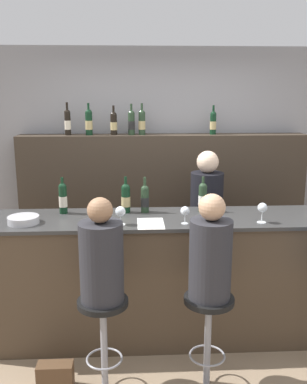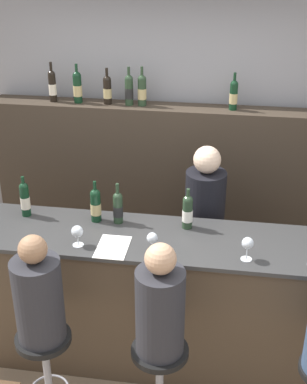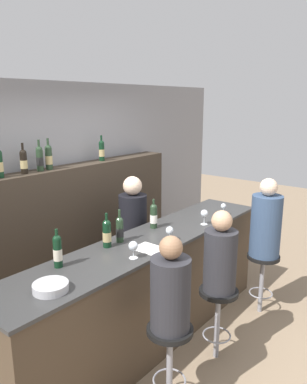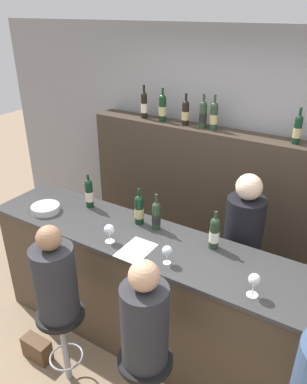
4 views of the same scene
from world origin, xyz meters
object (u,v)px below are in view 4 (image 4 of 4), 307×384
object	(u,v)px
wine_bottle_counter_2	(156,215)
wine_bottle_backbar_0	(144,105)
bar_stool_left	(62,328)
guest_seated_left	(55,278)
wine_bottle_backbar_2	(185,112)
wine_bottle_counter_3	(214,233)
wine_bottle_backbar_3	(203,114)
bartender	(239,264)
wine_bottle_counter_1	(139,209)
guest_seated_middle	(145,320)
wine_bottle_counter_0	(89,193)
wine_glass_2	(254,280)
wine_bottle_backbar_1	(163,108)
wine_glass_0	(109,230)
metal_bowl	(46,208)
wine_bottle_backbar_4	(214,116)
wine_bottle_backbar_5	(298,129)
bar_stool_middle	(145,374)
wine_glass_1	(167,251)
handbag	(37,349)

from	to	relation	value
wine_bottle_counter_2	wine_bottle_backbar_0	bearing A→B (deg)	127.35
bar_stool_left	guest_seated_left	distance (m)	0.47
wine_bottle_backbar_2	guest_seated_left	distance (m)	2.01
wine_bottle_counter_3	wine_bottle_backbar_0	distance (m)	1.75
wine_bottle_backbar_3	bartender	distance (m)	1.44
wine_bottle_counter_1	guest_seated_middle	xyz separation A→B (m)	(0.59, -0.83, -0.20)
wine_bottle_counter_3	wine_bottle_backbar_0	xyz separation A→B (m)	(-1.29, 1.03, 0.58)
wine_bottle_counter_3	wine_bottle_counter_0	bearing A→B (deg)	-180.00
wine_bottle_counter_0	wine_bottle_backbar_0	size ratio (longest dim) A/B	0.92
wine_bottle_backbar_2	wine_bottle_backbar_3	bearing A→B (deg)	0.00
wine_glass_2	bartender	world-z (taller)	bartender
bar_stool_left	wine_bottle_backbar_1	bearing A→B (deg)	97.20
wine_bottle_backbar_2	wine_glass_0	world-z (taller)	wine_bottle_backbar_2
wine_bottle_backbar_1	metal_bowl	distance (m)	1.53
wine_bottle_backbar_3	bar_stool_left	size ratio (longest dim) A/B	0.47
wine_bottle_counter_0	wine_bottle_backbar_0	world-z (taller)	wine_bottle_backbar_0
wine_bottle_backbar_2	wine_glass_0	xyz separation A→B (m)	(0.09, -1.38, -0.59)
wine_bottle_counter_2	guest_seated_left	bearing A→B (deg)	-111.51
wine_bottle_counter_0	wine_bottle_backbar_4	bearing A→B (deg)	55.46
wine_bottle_counter_1	wine_bottle_backbar_2	distance (m)	1.18
wine_bottle_counter_2	bartender	xyz separation A→B (m)	(0.61, 0.38, -0.49)
wine_bottle_backbar_5	metal_bowl	world-z (taller)	wine_bottle_backbar_5
wine_bottle_backbar_5	wine_glass_2	world-z (taller)	wine_bottle_backbar_5
wine_bottle_backbar_1	wine_bottle_backbar_4	distance (m)	0.56
bar_stool_middle	wine_bottle_backbar_3	bearing A→B (deg)	106.14
wine_bottle_counter_1	guest_seated_left	world-z (taller)	guest_seated_left
wine_bottle_counter_2	wine_bottle_counter_3	world-z (taller)	wine_bottle_counter_2
wine_bottle_backbar_0	wine_glass_0	distance (m)	1.61
wine_bottle_backbar_3	wine_glass_0	xyz separation A→B (m)	(-0.10, -1.38, -0.60)
wine_bottle_backbar_2	wine_bottle_backbar_5	bearing A→B (deg)	0.00
wine_bottle_backbar_4	wine_glass_0	bearing A→B (deg)	-98.55
wine_bottle_backbar_4	wine_bottle_counter_2	bearing A→B (deg)	-90.19
wine_glass_2	wine_bottle_backbar_5	bearing A→B (deg)	96.43
bar_stool_middle	wine_bottle_counter_1	bearing A→B (deg)	125.65
wine_glass_1	bar_stool_middle	world-z (taller)	wine_glass_1
wine_bottle_counter_1	handbag	xyz separation A→B (m)	(-0.52, -0.83, -1.13)
bar_stool_left	guest_seated_left	world-z (taller)	guest_seated_left
bar_stool_middle	guest_seated_middle	xyz separation A→B (m)	(0.00, -0.00, 0.48)
wine_bottle_backbar_2	bartender	size ratio (longest dim) A/B	0.20
wine_glass_2	guest_seated_middle	bearing A→B (deg)	-136.38
guest_seated_left	guest_seated_middle	xyz separation A→B (m)	(0.75, 0.00, 0.01)
wine_glass_2	handbag	world-z (taller)	wine_glass_2
guest_seated_left	bar_stool_middle	world-z (taller)	guest_seated_left
wine_bottle_backbar_2	wine_bottle_counter_2	bearing A→B (deg)	-73.86
wine_bottle_counter_2	bar_stool_left	distance (m)	1.12
handbag	wine_glass_2	bearing A→B (deg)	16.41
wine_bottle_counter_0	wine_glass_2	distance (m)	1.67
wine_bottle_backbar_0	handbag	xyz separation A→B (m)	(0.10, -1.85, -1.71)
wine_bottle_counter_0	wine_bottle_counter_2	distance (m)	0.70
wine_glass_1	bar_stool_left	distance (m)	1.03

